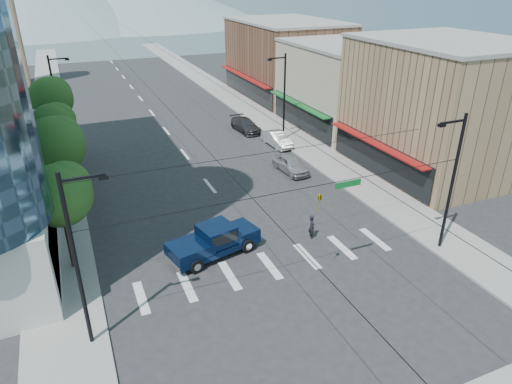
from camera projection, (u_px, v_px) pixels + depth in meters
ground at (283, 278)px, 26.72m from camera, size 160.00×160.00×0.00m
sidewalk_left at (50, 119)px, 55.57m from camera, size 4.00×120.00×0.15m
sidewalk_right at (234, 99)px, 64.06m from camera, size 4.00×120.00×0.15m
shop_near at (440, 108)px, 39.68m from camera, size 12.00×14.00×11.00m
shop_mid at (349, 87)px, 51.71m from camera, size 12.00×14.00×9.00m
shop_far at (286, 60)px, 64.75m from camera, size 12.00×18.00×10.00m
clock_tower at (1, 14)px, 67.61m from camera, size 4.80×4.80×20.40m
tree_near at (62, 193)px, 25.68m from camera, size 3.65×3.64×6.71m
tree_midnear at (56, 144)px, 31.22m from camera, size 4.09×4.09×7.52m
tree_midfar at (55, 124)px, 37.28m from camera, size 3.65×3.64×6.71m
tree_far at (52, 97)px, 42.82m from camera, size 4.09×4.09×7.52m
signal_rig at (297, 216)px, 23.94m from camera, size 21.80×0.20×9.00m
lamp_pole_nw at (57, 97)px, 45.65m from camera, size 2.00×0.25×9.00m
lamp_pole_ne at (283, 94)px, 46.56m from camera, size 2.00×0.25×9.00m
pickup_truck at (213, 240)px, 28.53m from camera, size 6.30×3.43×2.03m
pedestrian at (312, 226)px, 30.50m from camera, size 0.52×0.69×1.70m
parked_car_near at (291, 164)px, 40.68m from camera, size 2.08×4.53×1.51m
parked_car_mid at (277, 139)px, 46.82m from camera, size 1.81×4.53×1.47m
parked_car_far at (246, 125)px, 51.16m from camera, size 2.37×5.04×1.42m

